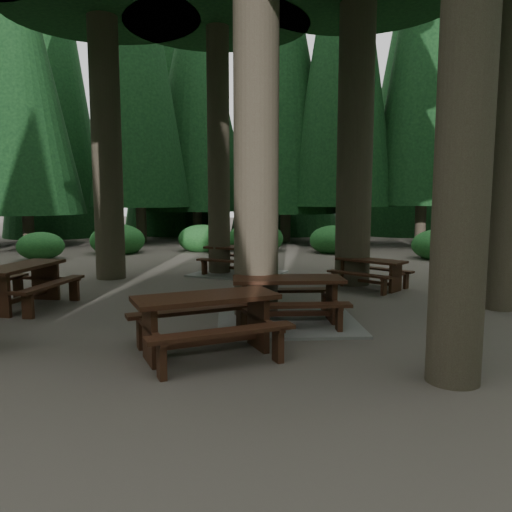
% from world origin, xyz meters
% --- Properties ---
extents(ground, '(80.00, 80.00, 0.00)m').
position_xyz_m(ground, '(0.00, 0.00, 0.00)').
color(ground, '#4D453F').
rests_on(ground, ground).
extents(picnic_table_a, '(3.02, 2.73, 0.85)m').
position_xyz_m(picnic_table_a, '(1.50, -0.26, 0.30)').
color(picnic_table_a, gray).
rests_on(picnic_table_a, ground).
extents(picnic_table_b, '(1.79, 2.17, 0.89)m').
position_xyz_m(picnic_table_b, '(-4.06, -0.26, 0.59)').
color(picnic_table_b, black).
rests_on(picnic_table_b, ground).
extents(picnic_table_c, '(2.73, 2.38, 0.82)m').
position_xyz_m(picnic_table_c, '(-0.92, 4.95, 0.28)').
color(picnic_table_c, gray).
rests_on(picnic_table_c, ground).
extents(picnic_table_d, '(2.13, 2.00, 0.73)m').
position_xyz_m(picnic_table_d, '(2.88, 3.66, 0.48)').
color(picnic_table_d, black).
rests_on(picnic_table_d, ground).
extents(picnic_table_e, '(2.63, 2.56, 0.89)m').
position_xyz_m(picnic_table_e, '(0.66, -2.26, 0.59)').
color(picnic_table_e, black).
rests_on(picnic_table_e, ground).
extents(shrub_ring, '(23.86, 24.64, 1.49)m').
position_xyz_m(shrub_ring, '(0.70, 0.75, 0.40)').
color(shrub_ring, '#1F5B27').
rests_on(shrub_ring, ground).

